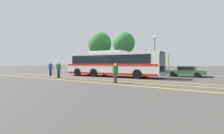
# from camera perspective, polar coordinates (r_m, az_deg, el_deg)

# --- Properties ---
(ground_plane) EXTENTS (220.00, 220.00, 0.00)m
(ground_plane) POSITION_cam_1_polar(r_m,az_deg,el_deg) (21.72, -3.18, -3.10)
(ground_plane) COLOR #423F3D
(lane_strip_0) EXTENTS (32.13, 0.20, 0.01)m
(lane_strip_0) POSITION_cam_1_polar(r_m,az_deg,el_deg) (19.48, -3.76, -3.58)
(lane_strip_0) COLOR gold
(lane_strip_0) RESTS_ON ground_plane
(lane_strip_1) EXTENTS (32.13, 0.20, 0.01)m
(lane_strip_1) POSITION_cam_1_polar(r_m,az_deg,el_deg) (18.12, -7.38, -3.94)
(lane_strip_1) COLOR gold
(lane_strip_1) RESTS_ON ground_plane
(lane_strip_2) EXTENTS (32.13, 0.20, 0.01)m
(lane_strip_2) POSITION_cam_1_polar(r_m,az_deg,el_deg) (16.63, -12.37, -4.41)
(lane_strip_2) COLOR gold
(lane_strip_2) RESTS_ON ground_plane
(curb_strip) EXTENTS (40.13, 0.36, 0.15)m
(curb_strip) POSITION_cam_1_polar(r_m,az_deg,el_deg) (26.73, 8.04, -2.15)
(curb_strip) COLOR #99999E
(curb_strip) RESTS_ON ground_plane
(transit_bus) EXTENTS (12.61, 3.71, 3.15)m
(transit_bus) POSITION_cam_1_polar(r_m,az_deg,el_deg) (21.17, -0.03, 1.23)
(transit_bus) COLOR silver
(transit_bus) RESTS_ON ground_plane
(parked_car_0) EXTENTS (4.13, 2.17, 1.47)m
(parked_car_0) POSITION_cam_1_polar(r_m,az_deg,el_deg) (32.13, -10.77, -0.43)
(parked_car_0) COLOR silver
(parked_car_0) RESTS_ON ground_plane
(parked_car_1) EXTENTS (5.02, 2.27, 1.30)m
(parked_car_1) POSITION_cam_1_polar(r_m,az_deg,el_deg) (28.00, -2.10, -0.74)
(parked_car_1) COLOR navy
(parked_car_1) RESTS_ON ground_plane
(parked_car_2) EXTENTS (4.32, 2.21, 1.53)m
(parked_car_2) POSITION_cam_1_polar(r_m,az_deg,el_deg) (25.00, 7.81, -0.77)
(parked_car_2) COLOR #335B33
(parked_car_2) RESTS_ON ground_plane
(parked_car_3) EXTENTS (4.42, 1.98, 1.26)m
(parked_car_3) POSITION_cam_1_polar(r_m,az_deg,el_deg) (22.96, 23.03, -1.32)
(parked_car_3) COLOR #335B33
(parked_car_3) RESTS_ON ground_plane
(pedestrian_0) EXTENTS (0.47, 0.35, 1.77)m
(pedestrian_0) POSITION_cam_1_polar(r_m,az_deg,el_deg) (20.34, -17.03, -0.57)
(pedestrian_0) COLOR #191E38
(pedestrian_0) RESTS_ON ground_plane
(pedestrian_1) EXTENTS (0.39, 0.47, 1.62)m
(pedestrian_1) POSITION_cam_1_polar(r_m,az_deg,el_deg) (14.27, 1.11, -1.63)
(pedestrian_1) COLOR brown
(pedestrian_1) RESTS_ON ground_plane
(pedestrian_2) EXTENTS (0.47, 0.36, 1.78)m
(pedestrian_2) POSITION_cam_1_polar(r_m,az_deg,el_deg) (23.92, -19.43, -0.32)
(pedestrian_2) COLOR #191E38
(pedestrian_2) RESTS_ON ground_plane
(bus_stop_sign) EXTENTS (0.07, 0.40, 2.49)m
(bus_stop_sign) POSITION_cam_1_polar(r_m,az_deg,el_deg) (17.50, 18.01, 0.97)
(bus_stop_sign) COLOR #59595E
(bus_stop_sign) RESTS_ON ground_plane
(street_lamp) EXTENTS (0.46, 0.46, 5.79)m
(street_lamp) POSITION_cam_1_polar(r_m,az_deg,el_deg) (27.18, 13.80, 6.30)
(street_lamp) COLOR #59595E
(street_lamp) RESTS_ON ground_plane
(tree_0) EXTENTS (4.58, 4.58, 7.78)m
(tree_0) POSITION_cam_1_polar(r_m,az_deg,el_deg) (34.60, -4.01, 7.56)
(tree_0) COLOR #513823
(tree_0) RESTS_ON ground_plane
(tree_1) EXTENTS (3.94, 3.94, 7.22)m
(tree_1) POSITION_cam_1_polar(r_m,az_deg,el_deg) (31.42, 3.86, 7.76)
(tree_1) COLOR #513823
(tree_1) RESTS_ON ground_plane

